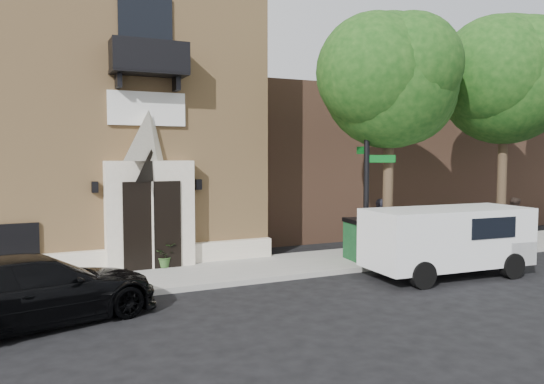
# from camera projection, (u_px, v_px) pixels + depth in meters

# --- Properties ---
(ground) EXTENTS (120.00, 120.00, 0.00)m
(ground) POSITION_uv_depth(u_px,v_px,m) (212.00, 289.00, 13.91)
(ground) COLOR black
(ground) RESTS_ON ground
(sidewalk) EXTENTS (42.00, 3.00, 0.15)m
(sidewalk) POSITION_uv_depth(u_px,v_px,m) (228.00, 271.00, 15.69)
(sidewalk) COLOR gray
(sidewalk) RESTS_ON ground
(church) EXTENTS (12.20, 11.01, 9.30)m
(church) POSITION_uv_depth(u_px,v_px,m) (64.00, 125.00, 19.49)
(church) COLOR tan
(church) RESTS_ON ground
(neighbour_building) EXTENTS (18.00, 8.00, 6.40)m
(neighbour_building) POSITION_uv_depth(u_px,v_px,m) (379.00, 161.00, 26.92)
(neighbour_building) COLOR brown
(neighbour_building) RESTS_ON ground
(street_tree_left) EXTENTS (4.97, 4.38, 7.77)m
(street_tree_left) POSITION_uv_depth(u_px,v_px,m) (392.00, 79.00, 16.39)
(street_tree_left) COLOR #38281C
(street_tree_left) RESTS_ON sidewalk
(street_tree_mid) EXTENTS (5.21, 4.64, 8.25)m
(street_tree_mid) POSITION_uv_depth(u_px,v_px,m) (508.00, 78.00, 18.49)
(street_tree_mid) COLOR #38281C
(street_tree_mid) RESTS_ON sidewalk
(black_sedan) EXTENTS (5.48, 3.51, 1.48)m
(black_sedan) POSITION_uv_depth(u_px,v_px,m) (36.00, 290.00, 10.93)
(black_sedan) COLOR black
(black_sedan) RESTS_ON ground
(cargo_van) EXTENTS (5.00, 2.31, 1.99)m
(cargo_van) POSITION_uv_depth(u_px,v_px,m) (452.00, 238.00, 15.37)
(cargo_van) COLOR white
(cargo_van) RESTS_ON ground
(street_sign) EXTENTS (0.97, 1.17, 6.30)m
(street_sign) POSITION_uv_depth(u_px,v_px,m) (367.00, 162.00, 16.18)
(street_sign) COLOR black
(street_sign) RESTS_ON sidewalk
(fire_hydrant) EXTENTS (0.40, 0.32, 0.71)m
(fire_hydrant) POSITION_uv_depth(u_px,v_px,m) (406.00, 250.00, 16.85)
(fire_hydrant) COLOR maroon
(fire_hydrant) RESTS_ON sidewalk
(dumpster) EXTENTS (2.16, 1.40, 1.33)m
(dumpster) POSITION_uv_depth(u_px,v_px,m) (378.00, 238.00, 17.20)
(dumpster) COLOR #0F391B
(dumpster) RESTS_ON sidewalk
(planter) EXTENTS (0.77, 0.70, 0.73)m
(planter) POSITION_uv_depth(u_px,v_px,m) (164.00, 255.00, 15.91)
(planter) COLOR #345B28
(planter) RESTS_ON sidewalk
(pedestrian_near) EXTENTS (0.75, 0.55, 1.91)m
(pedestrian_near) POSITION_uv_depth(u_px,v_px,m) (379.00, 227.00, 17.78)
(pedestrian_near) COLOR black
(pedestrian_near) RESTS_ON sidewalk
(pedestrian_far) EXTENTS (0.83, 0.98, 1.79)m
(pedestrian_far) POSITION_uv_depth(u_px,v_px,m) (514.00, 221.00, 19.85)
(pedestrian_far) COLOR #30251F
(pedestrian_far) RESTS_ON sidewalk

